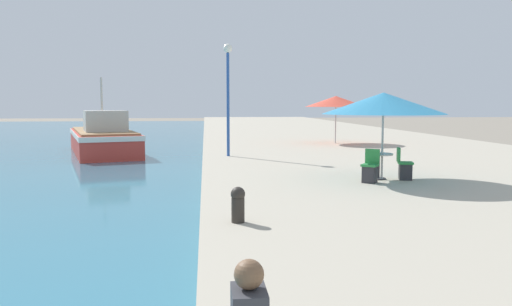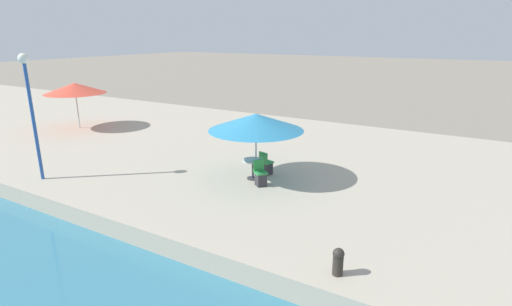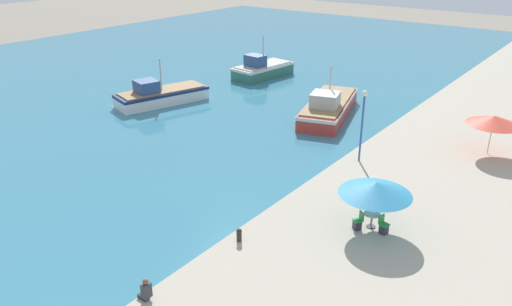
# 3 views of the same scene
# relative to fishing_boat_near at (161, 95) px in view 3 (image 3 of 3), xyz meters

# --- Properties ---
(water_basin) EXTENTS (56.00, 90.00, 0.04)m
(water_basin) POSITION_rel_fishing_boat_near_xyz_m (-8.99, 12.99, -0.81)
(water_basin) COLOR teal
(water_basin) RESTS_ON ground_plane
(fishing_boat_near) EXTENTS (4.91, 8.51, 3.98)m
(fishing_boat_near) POSITION_rel_fishing_boat_near_xyz_m (0.00, 0.00, 0.00)
(fishing_boat_near) COLOR white
(fishing_boat_near) RESTS_ON water_basin
(fishing_boat_mid) EXTENTS (5.64, 9.89, 4.19)m
(fishing_boat_mid) POSITION_rel_fishing_boat_near_xyz_m (13.49, 5.81, 0.04)
(fishing_boat_mid) COLOR red
(fishing_boat_mid) RESTS_ON water_basin
(fishing_boat_far) EXTENTS (3.63, 6.98, 4.39)m
(fishing_boat_far) POSITION_rel_fishing_boat_near_xyz_m (1.81, 12.60, 0.08)
(fishing_boat_far) COLOR #33705B
(fishing_boat_far) RESTS_ON water_basin
(cafe_umbrella_pink) EXTENTS (3.45, 3.45, 2.46)m
(cafe_umbrella_pink) POSITION_rel_fishing_boat_near_xyz_m (24.10, -8.83, 1.97)
(cafe_umbrella_pink) COLOR #B7B7B7
(cafe_umbrella_pink) RESTS_ON quay_promenade
(cafe_umbrella_white) EXTENTS (3.33, 3.33, 2.57)m
(cafe_umbrella_white) POSITION_rel_fishing_boat_near_xyz_m (26.19, 4.13, 2.08)
(cafe_umbrella_white) COLOR #B7B7B7
(cafe_umbrella_white) RESTS_ON quay_promenade
(cafe_table) EXTENTS (0.80, 0.80, 0.74)m
(cafe_table) POSITION_rel_fishing_boat_near_xyz_m (24.03, -8.74, 0.34)
(cafe_table) COLOR #333338
(cafe_table) RESTS_ON quay_promenade
(cafe_chair_left) EXTENTS (0.52, 0.49, 0.91)m
(cafe_chair_left) POSITION_rel_fishing_boat_near_xyz_m (24.73, -8.92, 0.13)
(cafe_chair_left) COLOR #2D2D33
(cafe_chair_left) RESTS_ON quay_promenade
(cafe_chair_right) EXTENTS (0.58, 0.58, 0.91)m
(cafe_chair_right) POSITION_rel_fishing_boat_near_xyz_m (23.60, -9.32, 0.13)
(cafe_chair_right) COLOR #2D2D33
(cafe_chair_right) RESTS_ON quay_promenade
(person_at_quay) EXTENTS (0.55, 0.36, 1.01)m
(person_at_quay) POSITION_rel_fishing_boat_near_xyz_m (19.39, -18.87, 0.25)
(person_at_quay) COLOR #232328
(person_at_quay) RESTS_ON quay_promenade
(mooring_bollard) EXTENTS (0.26, 0.26, 0.65)m
(mooring_bollard) POSITION_rel_fishing_boat_near_xyz_m (19.70, -13.54, 0.16)
(mooring_bollard) COLOR #2D2823
(mooring_bollard) RESTS_ON quay_promenade
(lamppost) EXTENTS (0.36, 0.36, 4.56)m
(lamppost) POSITION_rel_fishing_boat_near_xyz_m (20.06, -1.98, 2.90)
(lamppost) COLOR #28519E
(lamppost) RESTS_ON quay_promenade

